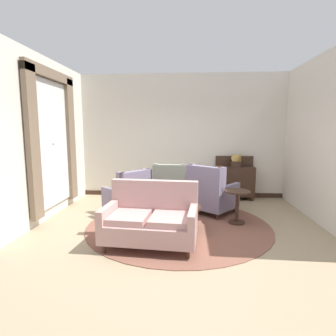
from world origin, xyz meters
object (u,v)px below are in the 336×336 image
object	(u,v)px
side_table	(237,204)
gramophone	(238,159)
armchair_beside_settee	(211,194)
armchair_near_sideboard	(130,195)
sideboard	(235,181)
coffee_table	(177,210)
porcelain_vase	(175,198)
settee	(151,220)
armchair_near_window	(170,190)

from	to	relation	value
side_table	gramophone	distance (m)	2.00
armchair_beside_settee	side_table	world-z (taller)	armchair_beside_settee
armchair_near_sideboard	gramophone	size ratio (longest dim) A/B	2.42
armchair_near_sideboard	sideboard	world-z (taller)	sideboard
coffee_table	gramophone	bearing A→B (deg)	56.11
porcelain_vase	armchair_beside_settee	world-z (taller)	armchair_beside_settee
settee	sideboard	xyz separation A→B (m)	(1.82, 3.04, 0.10)
sideboard	armchair_near_sideboard	bearing A→B (deg)	-151.11
armchair_near_sideboard	gramophone	bearing A→B (deg)	154.47
settee	armchair_near_window	distance (m)	2.07
settee	armchair_beside_settee	size ratio (longest dim) A/B	1.26
armchair_near_window	side_table	size ratio (longest dim) A/B	1.62
settee	sideboard	bearing A→B (deg)	63.84
armchair_beside_settee	armchair_near_window	xyz separation A→B (m)	(-0.91, 0.34, -0.00)
porcelain_vase	gramophone	distance (m)	2.71
side_table	sideboard	distance (m)	1.95
porcelain_vase	gramophone	xyz separation A→B (m)	(1.52, 2.19, 0.51)
settee	armchair_beside_settee	bearing A→B (deg)	62.42
armchair_near_window	sideboard	distance (m)	1.91
settee	armchair_near_window	xyz separation A→B (m)	(0.18, 2.06, 0.04)
sideboard	armchair_beside_settee	bearing A→B (deg)	-119.02
side_table	sideboard	bearing A→B (deg)	82.11
armchair_beside_settee	sideboard	world-z (taller)	sideboard
coffee_table	armchair_beside_settee	size ratio (longest dim) A/B	0.75
armchair_beside_settee	coffee_table	bearing A→B (deg)	92.28
porcelain_vase	gramophone	world-z (taller)	gramophone
porcelain_vase	sideboard	distance (m)	2.71
coffee_table	sideboard	bearing A→B (deg)	57.88
porcelain_vase	armchair_near_window	size ratio (longest dim) A/B	0.33
gramophone	armchair_near_window	bearing A→B (deg)	-152.09
settee	armchair_near_window	bearing A→B (deg)	89.79
porcelain_vase	settee	distance (m)	0.86
side_table	armchair_near_sideboard	bearing A→B (deg)	166.54
armchair_beside_settee	side_table	bearing A→B (deg)	165.59
sideboard	coffee_table	bearing A→B (deg)	-122.12
armchair_near_sideboard	armchair_near_window	bearing A→B (deg)	152.67
porcelain_vase	gramophone	size ratio (longest dim) A/B	0.76
side_table	gramophone	size ratio (longest dim) A/B	1.44
coffee_table	armchair_near_window	xyz separation A→B (m)	(-0.21, 1.31, 0.09)
porcelain_vase	sideboard	bearing A→B (deg)	57.06
porcelain_vase	armchair_beside_settee	size ratio (longest dim) A/B	0.29
coffee_table	porcelain_vase	size ratio (longest dim) A/B	2.55
armchair_beside_settee	armchair_near_sideboard	world-z (taller)	armchair_beside_settee
side_table	porcelain_vase	bearing A→B (deg)	-164.02
armchair_beside_settee	sideboard	xyz separation A→B (m)	(0.73, 1.32, 0.06)
porcelain_vase	side_table	size ratio (longest dim) A/B	0.53
settee	side_table	bearing A→B (deg)	40.34
armchair_near_window	sideboard	bearing A→B (deg)	-146.97
armchair_beside_settee	sideboard	bearing A→B (deg)	-80.71
gramophone	armchair_beside_settee	bearing A→B (deg)	-122.13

